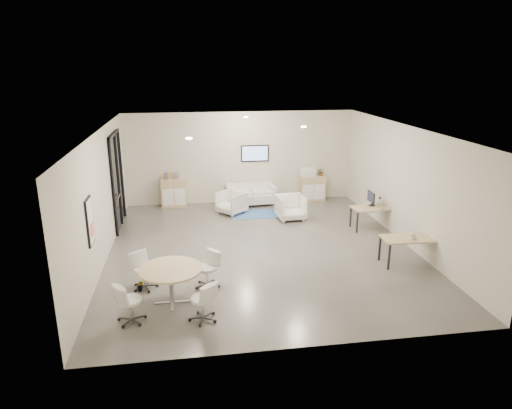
{
  "coord_description": "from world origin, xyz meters",
  "views": [
    {
      "loc": [
        -1.86,
        -11.2,
        4.77
      ],
      "look_at": [
        -0.08,
        0.4,
        1.13
      ],
      "focal_mm": 32.0,
      "sensor_mm": 36.0,
      "label": 1
    }
  ],
  "objects_px": {
    "armchair_left": "(231,201)",
    "sideboard_right": "(312,188)",
    "desk_rear": "(374,209)",
    "sideboard_left": "(174,193)",
    "armchair_right": "(291,206)",
    "desk_front": "(408,240)",
    "round_table": "(171,272)",
    "loveseat": "(250,195)"
  },
  "relations": [
    {
      "from": "armchair_right",
      "to": "armchair_left",
      "type": "bearing_deg",
      "value": 149.88
    },
    {
      "from": "armchair_right",
      "to": "sideboard_left",
      "type": "bearing_deg",
      "value": 148.18
    },
    {
      "from": "round_table",
      "to": "desk_front",
      "type": "bearing_deg",
      "value": 11.11
    },
    {
      "from": "loveseat",
      "to": "desk_rear",
      "type": "relative_size",
      "value": 1.29
    },
    {
      "from": "sideboard_left",
      "to": "desk_rear",
      "type": "xyz_separation_m",
      "value": [
        5.95,
        -3.18,
        0.12
      ]
    },
    {
      "from": "sideboard_left",
      "to": "sideboard_right",
      "type": "xyz_separation_m",
      "value": [
        4.94,
        0.01,
        -0.04
      ]
    },
    {
      "from": "armchair_left",
      "to": "sideboard_right",
      "type": "bearing_deg",
      "value": 68.74
    },
    {
      "from": "loveseat",
      "to": "desk_rear",
      "type": "distance_m",
      "value": 4.47
    },
    {
      "from": "desk_rear",
      "to": "desk_front",
      "type": "relative_size",
      "value": 1.01
    },
    {
      "from": "loveseat",
      "to": "armchair_right",
      "type": "bearing_deg",
      "value": -64.45
    },
    {
      "from": "sideboard_right",
      "to": "desk_rear",
      "type": "xyz_separation_m",
      "value": [
        1.0,
        -3.19,
        0.15
      ]
    },
    {
      "from": "loveseat",
      "to": "round_table",
      "type": "height_order",
      "value": "round_table"
    },
    {
      "from": "armchair_right",
      "to": "desk_rear",
      "type": "distance_m",
      "value": 2.57
    },
    {
      "from": "round_table",
      "to": "sideboard_right",
      "type": "bearing_deg",
      "value": 54.47
    },
    {
      "from": "armchair_right",
      "to": "loveseat",
      "type": "bearing_deg",
      "value": 116.34
    },
    {
      "from": "sideboard_right",
      "to": "armchair_right",
      "type": "bearing_deg",
      "value": -122.46
    },
    {
      "from": "sideboard_right",
      "to": "desk_front",
      "type": "bearing_deg",
      "value": -81.44
    },
    {
      "from": "armchair_left",
      "to": "desk_rear",
      "type": "xyz_separation_m",
      "value": [
        4.06,
        -2.11,
        0.2
      ]
    },
    {
      "from": "sideboard_left",
      "to": "armchair_right",
      "type": "distance_m",
      "value": 4.18
    },
    {
      "from": "loveseat",
      "to": "desk_rear",
      "type": "height_order",
      "value": "loveseat"
    },
    {
      "from": "sideboard_left",
      "to": "armchair_left",
      "type": "height_order",
      "value": "sideboard_left"
    },
    {
      "from": "desk_rear",
      "to": "round_table",
      "type": "bearing_deg",
      "value": -152.66
    },
    {
      "from": "armchair_left",
      "to": "desk_front",
      "type": "distance_m",
      "value": 6.06
    },
    {
      "from": "sideboard_left",
      "to": "sideboard_right",
      "type": "distance_m",
      "value": 4.94
    },
    {
      "from": "armchair_left",
      "to": "desk_front",
      "type": "bearing_deg",
      "value": -0.41
    },
    {
      "from": "armchair_left",
      "to": "armchair_right",
      "type": "bearing_deg",
      "value": 23.09
    },
    {
      "from": "armchair_right",
      "to": "desk_rear",
      "type": "bearing_deg",
      "value": -32.28
    },
    {
      "from": "sideboard_left",
      "to": "loveseat",
      "type": "bearing_deg",
      "value": -3.67
    },
    {
      "from": "desk_rear",
      "to": "desk_front",
      "type": "height_order",
      "value": "desk_front"
    },
    {
      "from": "sideboard_right",
      "to": "armchair_left",
      "type": "relative_size",
      "value": 1.11
    },
    {
      "from": "armchair_left",
      "to": "round_table",
      "type": "relative_size",
      "value": 0.63
    },
    {
      "from": "loveseat",
      "to": "desk_rear",
      "type": "xyz_separation_m",
      "value": [
        3.3,
        -3.01,
        0.27
      ]
    },
    {
      "from": "desk_rear",
      "to": "round_table",
      "type": "height_order",
      "value": "round_table"
    },
    {
      "from": "armchair_right",
      "to": "desk_front",
      "type": "bearing_deg",
      "value": -64.4
    },
    {
      "from": "sideboard_right",
      "to": "armchair_right",
      "type": "height_order",
      "value": "sideboard_right"
    },
    {
      "from": "round_table",
      "to": "sideboard_left",
      "type": "bearing_deg",
      "value": 90.59
    },
    {
      "from": "round_table",
      "to": "desk_rear",
      "type": "bearing_deg",
      "value": 31.76
    },
    {
      "from": "desk_front",
      "to": "armchair_left",
      "type": "bearing_deg",
      "value": 132.08
    },
    {
      "from": "loveseat",
      "to": "armchair_left",
      "type": "bearing_deg",
      "value": -134.94
    },
    {
      "from": "sideboard_left",
      "to": "sideboard_right",
      "type": "bearing_deg",
      "value": 0.06
    },
    {
      "from": "desk_front",
      "to": "round_table",
      "type": "bearing_deg",
      "value": -167.05
    },
    {
      "from": "sideboard_left",
      "to": "desk_rear",
      "type": "bearing_deg",
      "value": -28.14
    }
  ]
}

